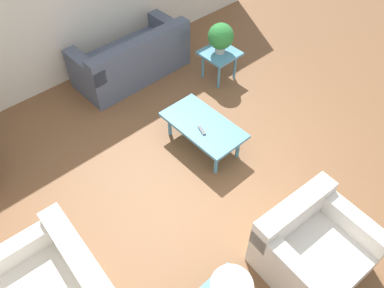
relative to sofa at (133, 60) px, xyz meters
name	(u,v)px	position (x,y,z in m)	size (l,w,h in m)	color
ground_plane	(216,179)	(-2.39, 0.50, -0.30)	(14.00, 14.00, 0.00)	brown
sofa	(133,60)	(0.00, 0.00, 0.00)	(0.85, 1.79, 0.77)	#4C566B
armchair	(311,248)	(-3.77, 0.56, -0.01)	(0.96, 1.04, 0.74)	silver
coffee_table	(203,126)	(-1.85, 0.23, 0.04)	(1.09, 0.59, 0.39)	teal
side_table_plant	(220,56)	(-0.95, -0.96, 0.10)	(0.53, 0.53, 0.48)	teal
potted_plant	(221,37)	(-0.95, -0.96, 0.44)	(0.38, 0.38, 0.46)	#B2ADA3
remote_control	(202,130)	(-1.93, 0.33, 0.10)	(0.16, 0.09, 0.02)	#4C4C51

